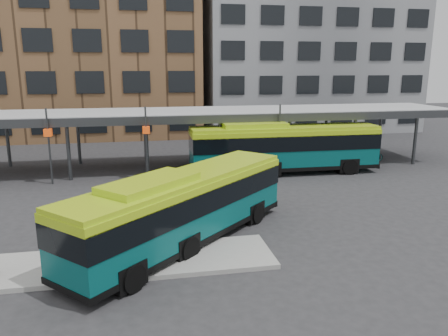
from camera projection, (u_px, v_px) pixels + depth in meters
ground at (219, 229)px, 20.17m from camera, size 120.00×120.00×0.00m
boarding_island at (88, 265)px, 16.26m from camera, size 14.00×3.00×0.18m
canopy at (186, 114)px, 31.56m from camera, size 40.00×6.53×4.80m
building_brick at (72, 30)px, 46.37m from camera, size 26.00×14.00×22.00m
building_grey at (303, 42)px, 51.43m from camera, size 24.00×14.00×20.00m
bus_front at (184, 206)px, 18.03m from camera, size 10.18×9.95×3.24m
bus_rear at (283, 147)px, 30.25m from camera, size 13.05×3.06×3.59m
bike_rack at (353, 156)px, 33.80m from camera, size 5.02×1.36×1.05m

